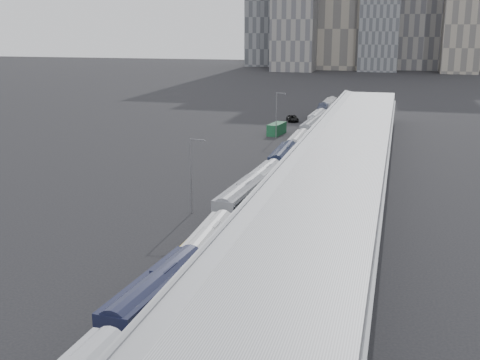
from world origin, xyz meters
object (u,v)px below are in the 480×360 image
(bus_1, at_px, (157,302))
(bus_8, at_px, (317,121))
(bus_9, at_px, (323,113))
(bus_10, at_px, (329,107))
(bus_6, at_px, (299,145))
(suv, at_px, (293,118))
(shipping_container, at_px, (277,129))
(bus_3, at_px, (241,203))
(bus_7, at_px, (311,130))
(bus_2, at_px, (208,248))
(street_lamp_near, at_px, (192,171))
(bus_5, at_px, (283,161))
(bus_4, at_px, (263,182))
(street_lamp_far, at_px, (277,112))

(bus_1, bearing_deg, bus_8, 94.72)
(bus_9, distance_m, bus_10, 12.32)
(bus_6, height_order, suv, bus_6)
(bus_6, distance_m, bus_8, 30.00)
(bus_6, height_order, shipping_container, bus_6)
(bus_10, bearing_deg, bus_1, -89.45)
(bus_3, relative_size, bus_6, 1.10)
(bus_8, bearing_deg, bus_7, -86.15)
(bus_2, relative_size, bus_10, 0.97)
(bus_9, relative_size, street_lamp_near, 1.31)
(bus_2, relative_size, bus_7, 0.97)
(bus_8, xyz_separation_m, suv, (-7.12, 7.30, -0.79))
(bus_5, relative_size, street_lamp_near, 1.40)
(bus_8, bearing_deg, bus_9, 93.53)
(bus_3, height_order, bus_5, bus_3)
(bus_2, bearing_deg, bus_10, 88.60)
(bus_4, distance_m, bus_9, 71.65)
(bus_3, relative_size, shipping_container, 2.07)
(bus_2, relative_size, bus_5, 0.94)
(bus_3, height_order, bus_8, bus_3)
(bus_5, bearing_deg, bus_4, -92.25)
(bus_4, distance_m, street_lamp_near, 13.91)
(bus_2, height_order, street_lamp_far, street_lamp_far)
(bus_8, xyz_separation_m, street_lamp_near, (-6.09, -70.44, 3.91))
(bus_3, bearing_deg, bus_7, 92.96)
(bus_1, distance_m, bus_3, 28.49)
(street_lamp_near, bearing_deg, bus_2, -65.76)
(suv, bearing_deg, bus_8, -62.97)
(bus_7, height_order, bus_9, bus_7)
(bus_3, relative_size, street_lamp_far, 1.42)
(bus_6, relative_size, bus_7, 0.96)
(bus_6, bearing_deg, bus_7, 89.37)
(bus_1, relative_size, street_lamp_near, 1.47)
(bus_6, height_order, bus_10, bus_10)
(bus_2, bearing_deg, bus_3, 90.96)
(bus_2, xyz_separation_m, street_lamp_near, (-6.81, 15.13, 3.93))
(street_lamp_near, bearing_deg, street_lamp_far, 90.16)
(bus_6, relative_size, street_lamp_near, 1.30)
(street_lamp_near, bearing_deg, bus_3, 6.21)
(bus_1, distance_m, bus_10, 123.54)
(bus_8, bearing_deg, street_lamp_near, -93.40)
(bus_7, bearing_deg, bus_6, -87.51)
(bus_7, bearing_deg, street_lamp_near, -94.17)
(bus_5, height_order, bus_10, bus_5)
(bus_4, relative_size, street_lamp_near, 1.31)
(bus_5, xyz_separation_m, bus_6, (0.01, 15.01, -0.12))
(bus_3, bearing_deg, bus_10, 93.65)
(bus_6, xyz_separation_m, bus_10, (-0.73, 55.27, 0.07))
(bus_3, bearing_deg, bus_9, 93.85)
(bus_7, relative_size, bus_8, 1.02)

